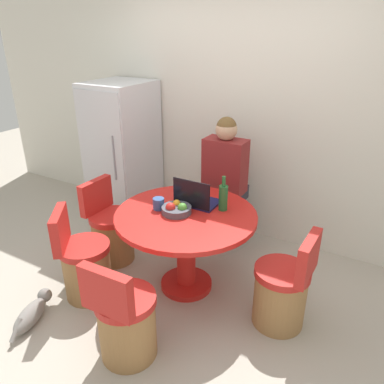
# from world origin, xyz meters

# --- Properties ---
(ground_plane) EXTENTS (12.00, 12.00, 0.00)m
(ground_plane) POSITION_xyz_m (0.00, 0.00, 0.00)
(ground_plane) COLOR #B2A899
(wall_back) EXTENTS (7.00, 0.06, 2.60)m
(wall_back) POSITION_xyz_m (0.00, 1.55, 1.30)
(wall_back) COLOR silver
(wall_back) RESTS_ON ground_plane
(refrigerator) EXTENTS (0.61, 0.72, 1.58)m
(refrigerator) POSITION_xyz_m (-1.21, 1.16, 0.79)
(refrigerator) COLOR silver
(refrigerator) RESTS_ON ground_plane
(dining_table) EXTENTS (1.16, 1.16, 0.72)m
(dining_table) POSITION_xyz_m (0.10, 0.35, 0.55)
(dining_table) COLOR red
(dining_table) RESTS_ON ground_plane
(chair_left_side) EXTENTS (0.41, 0.41, 0.80)m
(chair_left_side) POSITION_xyz_m (-0.75, 0.36, 0.29)
(chair_left_side) COLOR #9E7042
(chair_left_side) RESTS_ON ground_plane
(chair_right_side) EXTENTS (0.41, 0.41, 0.80)m
(chair_right_side) POSITION_xyz_m (0.95, 0.33, 0.29)
(chair_right_side) COLOR #9E7042
(chair_right_side) RESTS_ON ground_plane
(chair_near_camera) EXTENTS (0.41, 0.41, 0.80)m
(chair_near_camera) POSITION_xyz_m (0.12, -0.50, 0.29)
(chair_near_camera) COLOR #9E7042
(chair_near_camera) RESTS_ON ground_plane
(chair_near_left_corner) EXTENTS (0.48, 0.48, 0.80)m
(chair_near_left_corner) POSITION_xyz_m (-0.58, -0.16, 0.29)
(chair_near_left_corner) COLOR #9E7042
(chair_near_left_corner) RESTS_ON ground_plane
(person_seated) EXTENTS (0.40, 0.37, 1.36)m
(person_seated) POSITION_xyz_m (0.08, 1.15, 0.75)
(person_seated) COLOR #2D2D38
(person_seated) RESTS_ON ground_plane
(laptop) EXTENTS (0.34, 0.26, 0.25)m
(laptop) POSITION_xyz_m (0.09, 0.53, 0.77)
(laptop) COLOR #141947
(laptop) RESTS_ON dining_table
(fruit_bowl) EXTENTS (0.24, 0.24, 0.10)m
(fruit_bowl) POSITION_xyz_m (0.03, 0.31, 0.76)
(fruit_bowl) COLOR #4C4C56
(fruit_bowl) RESTS_ON dining_table
(coffee_cup) EXTENTS (0.09, 0.09, 0.10)m
(coffee_cup) POSITION_xyz_m (-0.14, 0.30, 0.77)
(coffee_cup) COLOR #2D4C84
(coffee_cup) RESTS_ON dining_table
(bottle) EXTENTS (0.07, 0.07, 0.30)m
(bottle) POSITION_xyz_m (0.33, 0.55, 0.84)
(bottle) COLOR #23602D
(bottle) RESTS_ON dining_table
(cat) EXTENTS (0.24, 0.50, 0.16)m
(cat) POSITION_xyz_m (-0.72, -0.62, 0.08)
(cat) COLOR gray
(cat) RESTS_ON ground_plane
(handbag) EXTENTS (0.30, 0.14, 0.26)m
(handbag) POSITION_xyz_m (-0.71, -0.03, 0.13)
(handbag) COLOR brown
(handbag) RESTS_ON ground_plane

